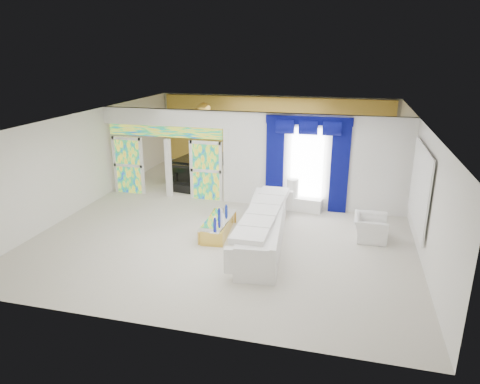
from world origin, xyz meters
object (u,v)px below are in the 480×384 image
(coffee_table, at_px, (218,226))
(console_table, at_px, (301,204))
(grand_piano, at_px, (197,169))
(white_sofa, at_px, (264,228))
(armchair, at_px, (370,228))

(coffee_table, xyz_separation_m, console_table, (2.02, 2.38, 0.01))
(grand_piano, bearing_deg, coffee_table, -54.98)
(white_sofa, bearing_deg, coffee_table, 161.97)
(armchair, distance_m, grand_piano, 7.62)
(coffee_table, bearing_deg, armchair, 9.08)
(console_table, relative_size, armchair, 1.30)
(grand_piano, bearing_deg, console_table, -20.04)
(coffee_table, relative_size, grand_piano, 1.04)
(armchair, relative_size, grand_piano, 0.57)
(coffee_table, distance_m, grand_piano, 5.35)
(console_table, bearing_deg, armchair, -40.49)
(white_sofa, relative_size, armchair, 4.41)
(coffee_table, height_order, armchair, armchair)
(white_sofa, height_order, console_table, white_sofa)
(console_table, bearing_deg, coffee_table, -130.28)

